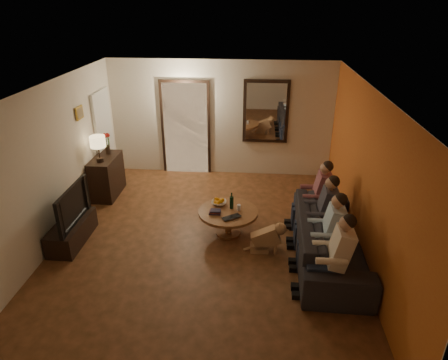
# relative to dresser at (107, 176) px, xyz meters

# --- Properties ---
(floor) EXTENTS (5.00, 6.00, 0.01)m
(floor) POSITION_rel_dresser_xyz_m (2.25, -1.64, -0.42)
(floor) COLOR #442B12
(floor) RESTS_ON ground
(ceiling) EXTENTS (5.00, 6.00, 0.01)m
(ceiling) POSITION_rel_dresser_xyz_m (2.25, -1.64, 2.18)
(ceiling) COLOR white
(ceiling) RESTS_ON back_wall
(back_wall) EXTENTS (5.00, 0.02, 2.60)m
(back_wall) POSITION_rel_dresser_xyz_m (2.25, 1.36, 0.88)
(back_wall) COLOR beige
(back_wall) RESTS_ON floor
(front_wall) EXTENTS (5.00, 0.02, 2.60)m
(front_wall) POSITION_rel_dresser_xyz_m (2.25, -4.64, 0.88)
(front_wall) COLOR beige
(front_wall) RESTS_ON floor
(left_wall) EXTENTS (0.02, 6.00, 2.60)m
(left_wall) POSITION_rel_dresser_xyz_m (-0.25, -1.64, 0.88)
(left_wall) COLOR beige
(left_wall) RESTS_ON floor
(right_wall) EXTENTS (0.02, 6.00, 2.60)m
(right_wall) POSITION_rel_dresser_xyz_m (4.75, -1.64, 0.88)
(right_wall) COLOR beige
(right_wall) RESTS_ON floor
(orange_accent) EXTENTS (0.01, 6.00, 2.60)m
(orange_accent) POSITION_rel_dresser_xyz_m (4.74, -1.64, 0.88)
(orange_accent) COLOR #C55721
(orange_accent) RESTS_ON right_wall
(kitchen_doorway) EXTENTS (1.00, 0.06, 2.10)m
(kitchen_doorway) POSITION_rel_dresser_xyz_m (1.45, 1.34, 0.63)
(kitchen_doorway) COLOR #FFE0A5
(kitchen_doorway) RESTS_ON floor
(door_trim) EXTENTS (1.12, 0.04, 2.22)m
(door_trim) POSITION_rel_dresser_xyz_m (1.45, 1.33, 0.63)
(door_trim) COLOR black
(door_trim) RESTS_ON floor
(fridge_glimpse) EXTENTS (0.45, 0.03, 1.70)m
(fridge_glimpse) POSITION_rel_dresser_xyz_m (1.70, 1.35, 0.48)
(fridge_glimpse) COLOR silver
(fridge_glimpse) RESTS_ON floor
(mirror_frame) EXTENTS (1.00, 0.05, 1.40)m
(mirror_frame) POSITION_rel_dresser_xyz_m (3.25, 1.32, 1.08)
(mirror_frame) COLOR black
(mirror_frame) RESTS_ON back_wall
(mirror_glass) EXTENTS (0.86, 0.02, 1.26)m
(mirror_glass) POSITION_rel_dresser_xyz_m (3.25, 1.29, 1.08)
(mirror_glass) COLOR white
(mirror_glass) RESTS_ON back_wall
(white_door) EXTENTS (0.06, 0.85, 2.04)m
(white_door) POSITION_rel_dresser_xyz_m (-0.21, 0.66, 0.60)
(white_door) COLOR white
(white_door) RESTS_ON floor
(framed_art) EXTENTS (0.03, 0.28, 0.24)m
(framed_art) POSITION_rel_dresser_xyz_m (-0.22, -0.34, 1.43)
(framed_art) COLOR #B28C33
(framed_art) RESTS_ON left_wall
(art_canvas) EXTENTS (0.01, 0.22, 0.18)m
(art_canvas) POSITION_rel_dresser_xyz_m (-0.21, -0.34, 1.43)
(art_canvas) COLOR brown
(art_canvas) RESTS_ON left_wall
(dresser) EXTENTS (0.45, 0.94, 0.83)m
(dresser) POSITION_rel_dresser_xyz_m (0.00, 0.00, 0.00)
(dresser) COLOR black
(dresser) RESTS_ON floor
(table_lamp) EXTENTS (0.30, 0.30, 0.54)m
(table_lamp) POSITION_rel_dresser_xyz_m (0.00, -0.22, 0.69)
(table_lamp) COLOR beige
(table_lamp) RESTS_ON dresser
(flower_vase) EXTENTS (0.14, 0.14, 0.44)m
(flower_vase) POSITION_rel_dresser_xyz_m (0.00, 0.22, 0.64)
(flower_vase) COLOR #AC1712
(flower_vase) RESTS_ON dresser
(tv_stand) EXTENTS (0.45, 1.13, 0.38)m
(tv_stand) POSITION_rel_dresser_xyz_m (0.00, -1.78, -0.23)
(tv_stand) COLOR black
(tv_stand) RESTS_ON floor
(tv) EXTENTS (1.12, 0.15, 0.65)m
(tv) POSITION_rel_dresser_xyz_m (0.00, -1.78, 0.28)
(tv) COLOR black
(tv) RESTS_ON tv_stand
(sofa) EXTENTS (2.57, 1.06, 0.74)m
(sofa) POSITION_rel_dresser_xyz_m (4.26, -1.89, -0.05)
(sofa) COLOR black
(sofa) RESTS_ON floor
(person_a) EXTENTS (0.60, 0.40, 1.20)m
(person_a) POSITION_rel_dresser_xyz_m (4.16, -2.79, 0.18)
(person_a) COLOR tan
(person_a) RESTS_ON sofa
(person_b) EXTENTS (0.60, 0.40, 1.20)m
(person_b) POSITION_rel_dresser_xyz_m (4.16, -2.19, 0.18)
(person_b) COLOR tan
(person_b) RESTS_ON sofa
(person_c) EXTENTS (0.60, 0.40, 1.20)m
(person_c) POSITION_rel_dresser_xyz_m (4.16, -1.59, 0.18)
(person_c) COLOR tan
(person_c) RESTS_ON sofa
(person_d) EXTENTS (0.60, 0.40, 1.20)m
(person_d) POSITION_rel_dresser_xyz_m (4.16, -0.99, 0.18)
(person_d) COLOR tan
(person_d) RESTS_ON sofa
(dog) EXTENTS (0.57, 0.26, 0.56)m
(dog) POSITION_rel_dresser_xyz_m (3.27, -1.80, -0.14)
(dog) COLOR #A5734C
(dog) RESTS_ON floor
(coffee_table) EXTENTS (1.19, 1.19, 0.45)m
(coffee_table) POSITION_rel_dresser_xyz_m (2.62, -1.30, -0.19)
(coffee_table) COLOR brown
(coffee_table) RESTS_ON floor
(bowl) EXTENTS (0.26, 0.26, 0.06)m
(bowl) POSITION_rel_dresser_xyz_m (2.44, -1.08, 0.06)
(bowl) COLOR white
(bowl) RESTS_ON coffee_table
(oranges) EXTENTS (0.20, 0.20, 0.08)m
(oranges) POSITION_rel_dresser_xyz_m (2.44, -1.08, 0.13)
(oranges) COLOR orange
(oranges) RESTS_ON bowl
(wine_bottle) EXTENTS (0.07, 0.07, 0.31)m
(wine_bottle) POSITION_rel_dresser_xyz_m (2.67, -1.20, 0.19)
(wine_bottle) COLOR black
(wine_bottle) RESTS_ON coffee_table
(wine_glass) EXTENTS (0.06, 0.06, 0.10)m
(wine_glass) POSITION_rel_dresser_xyz_m (2.80, -1.25, 0.08)
(wine_glass) COLOR silver
(wine_glass) RESTS_ON coffee_table
(book_stack) EXTENTS (0.20, 0.15, 0.07)m
(book_stack) POSITION_rel_dresser_xyz_m (2.40, -1.40, 0.07)
(book_stack) COLOR black
(book_stack) RESTS_ON coffee_table
(laptop) EXTENTS (0.39, 0.36, 0.03)m
(laptop) POSITION_rel_dresser_xyz_m (2.72, -1.58, 0.05)
(laptop) COLOR black
(laptop) RESTS_ON coffee_table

